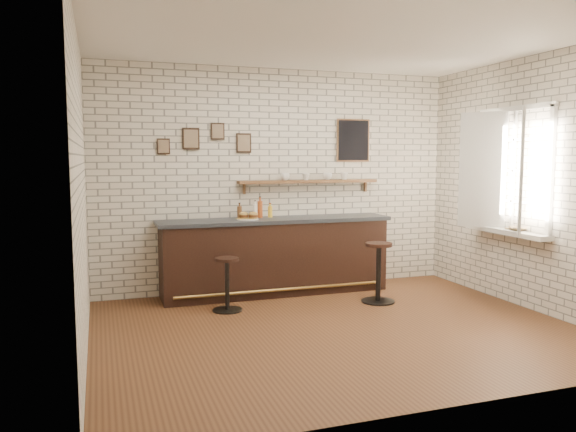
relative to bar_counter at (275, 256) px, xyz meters
name	(u,v)px	position (x,y,z in m)	size (l,w,h in m)	color
ground	(337,328)	(0.15, -1.70, -0.51)	(5.00, 5.00, 0.00)	brown
bar_counter	(275,256)	(0.00, 0.00, 0.00)	(3.10, 0.65, 1.01)	black
sandwich_plate	(248,219)	(-0.39, -0.04, 0.51)	(0.28, 0.28, 0.01)	white
ciabatta_sandwich	(248,215)	(-0.38, -0.04, 0.56)	(0.28, 0.21, 0.08)	#AF8A47
potato_chips	(246,219)	(-0.41, -0.04, 0.52)	(0.25, 0.18, 0.00)	#DFB14E
bitters_bottle_brown	(240,212)	(-0.45, 0.14, 0.59)	(0.06, 0.06, 0.21)	brown
bitters_bottle_white	(255,211)	(-0.24, 0.14, 0.60)	(0.06, 0.06, 0.23)	white
bitters_bottle_amber	(260,209)	(-0.17, 0.14, 0.62)	(0.07, 0.07, 0.28)	#AC491B
condiment_bottle_yellow	(270,211)	(-0.03, 0.14, 0.58)	(0.06, 0.06, 0.19)	yellow
bar_stool_left	(227,282)	(-0.80, -0.64, -0.16)	(0.36, 0.36, 0.64)	black
bar_stool_right	(378,270)	(1.08, -0.85, -0.10)	(0.42, 0.42, 0.75)	black
wall_shelf	(309,182)	(0.55, 0.20, 0.97)	(2.00, 0.18, 0.18)	brown
shelf_cup_a	(285,177)	(0.20, 0.20, 1.04)	(0.13, 0.13, 0.10)	white
shelf_cup_b	(306,177)	(0.51, 0.20, 1.04)	(0.10, 0.10, 0.09)	white
shelf_cup_c	(328,176)	(0.83, 0.20, 1.04)	(0.12, 0.12, 0.10)	white
shelf_cup_d	(344,176)	(1.08, 0.20, 1.04)	(0.11, 0.11, 0.10)	white
back_wall_decor	(295,140)	(0.37, 0.28, 1.54)	(2.96, 0.02, 0.56)	black
window_sill	(506,232)	(2.55, -1.40, 0.39)	(0.20, 1.35, 0.06)	white
casement_window	(506,171)	(2.51, -1.40, 1.14)	(0.40, 1.30, 1.56)	white
book_lower	(511,229)	(2.53, -1.50, 0.43)	(0.16, 0.22, 0.02)	tan
book_upper	(510,228)	(2.53, -1.49, 0.45)	(0.17, 0.23, 0.02)	tan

